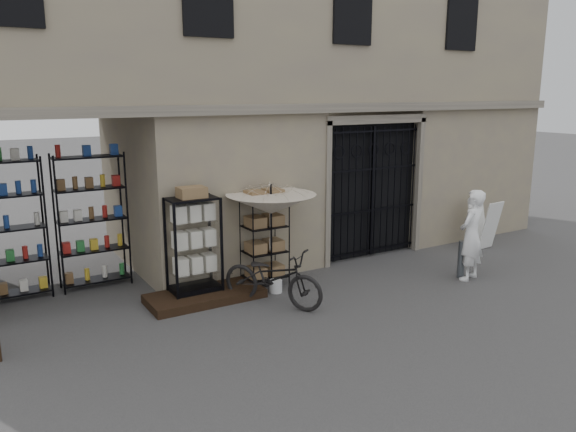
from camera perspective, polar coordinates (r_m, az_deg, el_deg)
ground at (r=9.93m, az=8.24°, el=-8.62°), size 80.00×80.00×0.00m
main_building at (r=12.64m, az=-3.11°, el=16.78°), size 14.00×4.00×9.00m
shop_recess at (r=10.23m, az=-22.35°, el=-0.05°), size 3.00×1.70×3.00m
shop_shelving at (r=10.76m, az=-22.93°, el=-0.88°), size 2.70×0.50×2.50m
iron_gate at (r=12.31m, az=8.09°, el=2.77°), size 2.50×0.21×3.00m
step_platform at (r=9.99m, az=-8.41°, el=-8.03°), size 2.00×0.90×0.15m
display_cabinet at (r=9.83m, az=-9.52°, el=-3.39°), size 0.90×0.65×1.79m
wire_rack at (r=10.45m, az=-2.40°, el=-2.58°), size 0.79×0.60×1.72m
market_umbrella at (r=10.11m, az=-1.73°, el=1.77°), size 1.46×1.49×2.33m
white_bucket at (r=10.24m, az=-1.27°, el=-7.14°), size 0.25×0.25×0.23m
bicycle at (r=9.71m, az=-1.55°, el=-8.99°), size 1.07×1.17×1.86m
steel_bollard at (r=11.46m, az=17.19°, el=-4.23°), size 0.18×0.18×0.74m
shopkeeper at (r=11.52m, az=17.83°, el=-6.10°), size 1.14×1.87×0.42m
easel_sign at (r=13.68m, az=19.30°, el=-0.79°), size 0.58×0.65×1.11m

